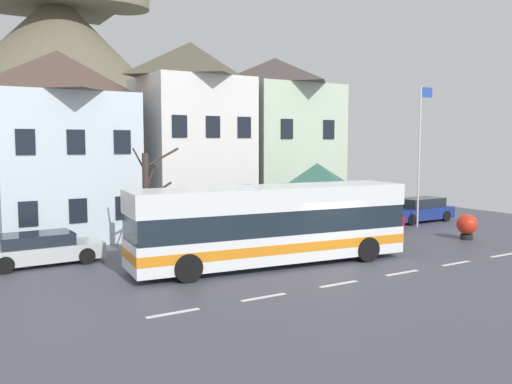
% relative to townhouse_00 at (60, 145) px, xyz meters
% --- Properties ---
extents(ground_plane, '(40.00, 60.00, 0.07)m').
position_rel_townhouse_00_xyz_m(ground_plane, '(7.53, -12.41, -4.68)').
color(ground_plane, '#484955').
extents(townhouse_00, '(6.30, 6.88, 9.29)m').
position_rel_townhouse_00_xyz_m(townhouse_00, '(0.00, 0.00, 0.00)').
color(townhouse_00, silver).
rests_on(townhouse_00, ground_plane).
extents(townhouse_01, '(5.52, 5.34, 10.22)m').
position_rel_townhouse_00_xyz_m(townhouse_01, '(6.83, -0.77, 0.46)').
color(townhouse_01, white).
rests_on(townhouse_01, ground_plane).
extents(townhouse_02, '(5.92, 6.98, 9.94)m').
position_rel_townhouse_00_xyz_m(townhouse_02, '(12.88, 0.05, 0.33)').
color(townhouse_02, beige).
rests_on(townhouse_02, ground_plane).
extents(hilltop_castle, '(35.21, 35.21, 26.15)m').
position_rel_townhouse_00_xyz_m(hilltop_castle, '(4.58, 22.19, 4.78)').
color(hilltop_castle, '#66604A').
rests_on(hilltop_castle, ground_plane).
extents(transit_bus, '(11.29, 3.56, 3.08)m').
position_rel_townhouse_00_xyz_m(transit_bus, '(5.62, -10.81, -3.09)').
color(transit_bus, white).
rests_on(transit_bus, ground_plane).
extents(bus_shelter, '(3.60, 3.60, 3.73)m').
position_rel_townhouse_00_xyz_m(bus_shelter, '(10.99, -6.72, -1.60)').
color(bus_shelter, '#473D33').
rests_on(bus_shelter, ground_plane).
extents(parked_car_00, '(4.58, 2.41, 1.19)m').
position_rel_townhouse_00_xyz_m(parked_car_00, '(14.59, -6.21, -4.05)').
color(parked_car_00, maroon).
rests_on(parked_car_00, ground_plane).
extents(parked_car_01, '(4.52, 2.06, 1.24)m').
position_rel_townhouse_00_xyz_m(parked_car_01, '(-2.07, -6.07, -4.02)').
color(parked_car_01, silver).
rests_on(parked_car_01, ground_plane).
extents(parked_car_02, '(4.54, 1.91, 1.42)m').
position_rel_townhouse_00_xyz_m(parked_car_02, '(19.53, -5.73, -3.95)').
color(parked_car_02, navy).
rests_on(parked_car_02, ground_plane).
extents(pedestrian_00, '(0.32, 0.31, 1.67)m').
position_rel_townhouse_00_xyz_m(pedestrian_00, '(13.26, -8.61, -3.66)').
color(pedestrian_00, '#2D2D38').
rests_on(pedestrian_00, ground_plane).
extents(pedestrian_01, '(0.35, 0.36, 1.49)m').
position_rel_townhouse_00_xyz_m(pedestrian_01, '(12.16, -10.80, -3.80)').
color(pedestrian_01, black).
rests_on(pedestrian_01, ground_plane).
extents(pedestrian_02, '(0.31, 0.31, 1.65)m').
position_rel_townhouse_00_xyz_m(pedestrian_02, '(10.41, -9.06, -3.67)').
color(pedestrian_02, '#38332D').
rests_on(pedestrian_02, ground_plane).
extents(public_bench, '(1.56, 0.48, 0.87)m').
position_rel_townhouse_00_xyz_m(public_bench, '(11.32, -4.80, -4.18)').
color(public_bench, '#473828').
rests_on(public_bench, ground_plane).
extents(flagpole, '(0.95, 0.10, 7.90)m').
position_rel_townhouse_00_xyz_m(flagpole, '(17.94, -7.12, -0.12)').
color(flagpole, silver).
rests_on(flagpole, ground_plane).
extents(harbour_buoy, '(1.00, 1.00, 1.25)m').
position_rel_townhouse_00_xyz_m(harbour_buoy, '(16.88, -11.16, -3.95)').
color(harbour_buoy, black).
rests_on(harbour_buoy, ground_plane).
extents(bare_tree_00, '(1.56, 1.14, 4.58)m').
position_rel_townhouse_00_xyz_m(bare_tree_00, '(1.57, -8.12, -2.29)').
color(bare_tree_00, '#382D28').
rests_on(bare_tree_00, ground_plane).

